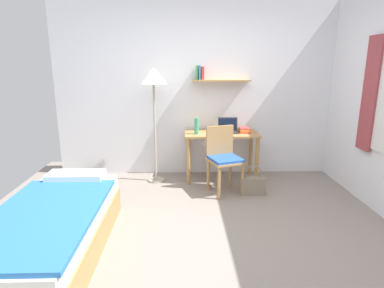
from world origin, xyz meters
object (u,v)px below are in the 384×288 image
Objects in this scene: standing_lamp at (153,82)px; laptop at (228,128)px; bed at (51,232)px; book_stack at (244,130)px; water_bottle at (197,126)px; desk at (221,142)px; desk_chair at (224,156)px; handbag at (253,185)px.

standing_lamp is 1.28m from laptop.
book_stack is (2.11, 2.01, 0.51)m from bed.
book_stack is (1.32, 0.10, -0.71)m from standing_lamp.
water_bottle reaches higher than bed.
desk is at bearing 48.11° from bed.
desk_chair is at bearing -103.31° from laptop.
standing_lamp is at bearing -176.28° from desk.
water_bottle is at bearing -1.25° from standing_lamp.
book_stack is (0.34, 0.04, 0.17)m from desk.
bed is at bearing -136.38° from book_stack.
book_stack reaches higher than handbag.
desk_chair is 0.62m from laptop.
handbag is at bearing -88.36° from book_stack.
book_stack is at bearing 55.06° from desk_chair.
handbag is at bearing 32.54° from bed.
standing_lamp is 6.99× the size of water_bottle.
water_bottle is (-0.35, 0.41, 0.34)m from desk_chair.
desk_chair reaches higher than handbag.
desk is at bearing 11.69° from water_bottle.
bed is 1.79× the size of desk.
laptop is 0.96m from handbag.
desk_chair is 0.63m from water_bottle.
water_bottle is (0.60, -0.01, -0.62)m from standing_lamp.
laptop is at bearing 15.50° from water_bottle.
handbag is at bearing -36.08° from water_bottle.
bed is 4.82× the size of handbag.
laptop reaches higher than desk_chair.
desk is at bearing -173.22° from book_stack.
book_stack is (0.71, 0.12, -0.09)m from water_bottle.
water_bottle is at bearing -170.66° from book_stack.
desk_chair is (-0.03, -0.49, -0.08)m from desk.
bed is 2.42m from water_bottle.
desk_chair is at bearing -49.89° from water_bottle.
water_bottle is at bearing 143.92° from handbag.
desk_chair is 3.77× the size of water_bottle.
standing_lamp is at bearing 155.99° from desk_chair.
bed is 8.22× the size of water_bottle.
book_stack reaches higher than bed.
standing_lamp is (-0.95, 0.42, 0.96)m from desk_chair.
handbag is (0.73, -0.53, -0.70)m from water_bottle.
bed is at bearing -131.89° from desk.
desk_chair is (1.74, 1.48, 0.26)m from bed.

